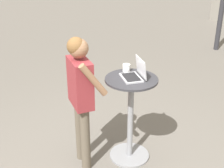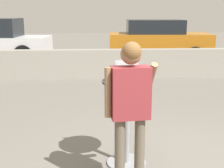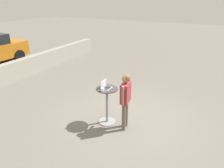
{
  "view_description": "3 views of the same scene",
  "coord_description": "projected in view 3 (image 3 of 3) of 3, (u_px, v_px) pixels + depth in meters",
  "views": [
    {
      "loc": [
        2.69,
        -0.67,
        2.52
      ],
      "look_at": [
        -0.41,
        0.21,
        1.03
      ],
      "focal_mm": 50.0,
      "sensor_mm": 36.0,
      "label": 1
    },
    {
      "loc": [
        -0.78,
        -3.2,
        1.9
      ],
      "look_at": [
        -0.57,
        0.18,
        1.1
      ],
      "focal_mm": 50.0,
      "sensor_mm": 36.0,
      "label": 2
    },
    {
      "loc": [
        -5.24,
        -2.26,
        3.51
      ],
      "look_at": [
        -0.21,
        0.35,
        1.18
      ],
      "focal_mm": 35.0,
      "sensor_mm": 36.0,
      "label": 3
    }
  ],
  "objects": [
    {
      "name": "ground_plane",
      "position": [
        125.0,
        120.0,
        6.6
      ],
      "size": [
        50.0,
        50.0,
        0.0
      ],
      "primitive_type": "plane",
      "color": "slate"
    },
    {
      "name": "cafe_table",
      "position": [
        107.0,
        103.0,
        6.24
      ],
      "size": [
        0.61,
        0.61,
        1.09
      ],
      "color": "gray",
      "rests_on": "ground_plane"
    },
    {
      "name": "coffee_mug",
      "position": [
        103.0,
        90.0,
        5.88
      ],
      "size": [
        0.12,
        0.09,
        0.09
      ],
      "color": "white",
      "rests_on": "cafe_table"
    },
    {
      "name": "laptop",
      "position": [
        106.0,
        86.0,
        6.06
      ],
      "size": [
        0.29,
        0.24,
        0.23
      ],
      "color": "#B7BABF",
      "rests_on": "cafe_table"
    },
    {
      "name": "standing_person",
      "position": [
        125.0,
        95.0,
        5.82
      ],
      "size": [
        0.54,
        0.38,
        1.61
      ],
      "color": "brown",
      "rests_on": "ground_plane"
    }
  ]
}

